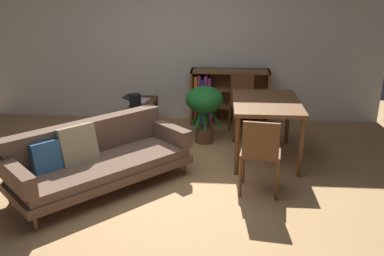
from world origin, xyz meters
The scene contains 11 objects.
ground_plane centered at (0.00, 0.00, 0.00)m, with size 8.16×8.16×0.00m, color tan.
back_wall_panel centered at (0.00, 2.70, 1.35)m, with size 6.80×0.10×2.70m, color silver.
fabric_couch centered at (-0.72, -0.01, 0.37)m, with size 2.04×2.05×0.78m.
media_console centered at (-0.51, 1.73, 0.24)m, with size 0.36×1.11×0.50m.
open_laptop centered at (-0.61, 1.97, 0.52)m, with size 0.44×0.37×0.07m.
desk_speaker centered at (-0.53, 1.41, 0.63)m, with size 0.17×0.17×0.25m.
potted_floor_plant centered at (0.47, 1.52, 0.59)m, with size 0.55×0.55×0.86m.
dining_table centered at (1.32, 0.99, 0.72)m, with size 0.88×1.23×0.81m.
dining_chair_near centered at (1.07, 1.99, 0.52)m, with size 0.50×0.52×0.94m.
dining_chair_far centered at (1.17, -0.07, 0.52)m, with size 0.49×0.44×0.90m.
bookshelf centered at (0.76, 2.49, 0.45)m, with size 1.30×0.36×0.91m.
Camera 1 is at (0.71, -4.42, 2.32)m, focal length 39.45 mm.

